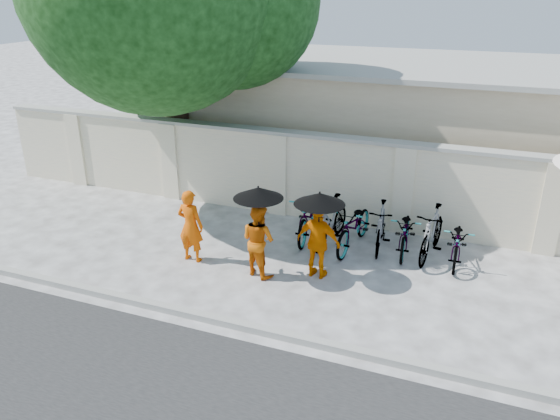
% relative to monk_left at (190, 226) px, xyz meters
% --- Properties ---
extents(ground, '(80.00, 80.00, 0.00)m').
position_rel_monk_left_xyz_m(ground, '(1.76, -0.16, -0.76)').
color(ground, silver).
extents(kerb, '(40.00, 0.16, 0.12)m').
position_rel_monk_left_xyz_m(kerb, '(1.76, -1.86, -0.70)').
color(kerb, '#999991').
rests_on(kerb, ground).
extents(compound_wall, '(20.00, 0.30, 2.00)m').
position_rel_monk_left_xyz_m(compound_wall, '(2.76, 3.04, 0.24)').
color(compound_wall, beige).
rests_on(compound_wall, ground).
extents(building_behind, '(14.00, 6.00, 3.20)m').
position_rel_monk_left_xyz_m(building_behind, '(3.76, 6.84, 0.84)').
color(building_behind, beige).
rests_on(building_behind, ground).
extents(monk_left, '(0.57, 0.38, 1.53)m').
position_rel_monk_left_xyz_m(monk_left, '(0.00, 0.00, 0.00)').
color(monk_left, '#E25204').
rests_on(monk_left, ground).
extents(monk_center, '(0.87, 0.78, 1.47)m').
position_rel_monk_left_xyz_m(monk_center, '(1.51, -0.04, -0.03)').
color(monk_center, '#CD5A07').
rests_on(monk_center, ground).
extents(parasol_center, '(0.94, 0.94, 1.01)m').
position_rel_monk_left_xyz_m(parasol_center, '(1.56, -0.12, 0.97)').
color(parasol_center, black).
rests_on(parasol_center, ground).
extents(monk_right, '(0.91, 0.47, 1.49)m').
position_rel_monk_left_xyz_m(monk_right, '(2.62, 0.27, -0.02)').
color(monk_right, '#E06A00').
rests_on(monk_right, ground).
extents(parasol_right, '(0.95, 0.95, 0.92)m').
position_rel_monk_left_xyz_m(parasol_right, '(2.64, 0.19, 0.89)').
color(parasol_right, black).
rests_on(parasol_right, ground).
extents(bike_0, '(0.86, 2.02, 1.03)m').
position_rel_monk_left_xyz_m(bike_0, '(1.90, 1.96, -0.25)').
color(bike_0, '#9698A7').
rests_on(bike_0, ground).
extents(bike_1, '(0.70, 1.79, 1.05)m').
position_rel_monk_left_xyz_m(bike_1, '(2.43, 1.79, -0.24)').
color(bike_1, '#9698A7').
rests_on(bike_1, ground).
extents(bike_2, '(0.84, 1.95, 1.00)m').
position_rel_monk_left_xyz_m(bike_2, '(2.96, 1.76, -0.27)').
color(bike_2, '#9698A7').
rests_on(bike_2, ground).
extents(bike_3, '(0.64, 1.70, 1.00)m').
position_rel_monk_left_xyz_m(bike_3, '(3.49, 1.94, -0.26)').
color(bike_3, '#9698A7').
rests_on(bike_3, ground).
extents(bike_4, '(0.74, 1.75, 0.89)m').
position_rel_monk_left_xyz_m(bike_4, '(4.02, 1.96, -0.32)').
color(bike_4, '#9698A7').
rests_on(bike_4, ground).
extents(bike_5, '(0.73, 1.83, 1.07)m').
position_rel_monk_left_xyz_m(bike_5, '(4.55, 1.92, -0.23)').
color(bike_5, '#9698A7').
rests_on(bike_5, ground).
extents(bike_6, '(0.61, 1.65, 0.86)m').
position_rel_monk_left_xyz_m(bike_6, '(5.08, 1.87, -0.34)').
color(bike_6, '#9698A7').
rests_on(bike_6, ground).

